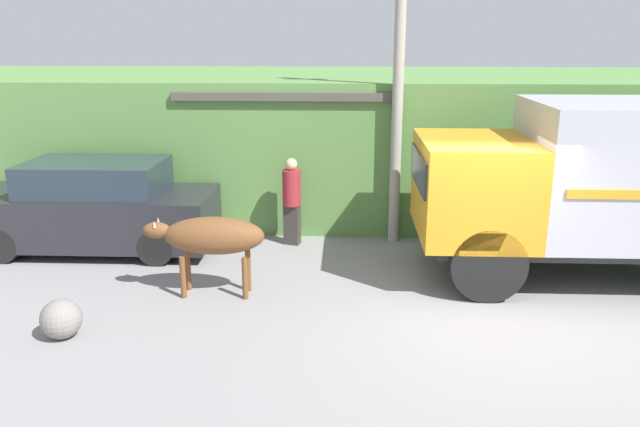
{
  "coord_description": "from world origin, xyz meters",
  "views": [
    {
      "loc": [
        -2.13,
        -8.74,
        4.03
      ],
      "look_at": [
        -2.56,
        1.04,
        1.23
      ],
      "focal_mm": 35.0,
      "sensor_mm": 36.0,
      "label": 1
    }
  ],
  "objects": [
    {
      "name": "utility_pole",
      "position": [
        -1.17,
        3.4,
        3.42
      ],
      "size": [
        0.9,
        0.21,
        6.6
      ],
      "color": "#9E998E",
      "rests_on": "ground_plane"
    },
    {
      "name": "pedestrian_on_hill",
      "position": [
        -3.2,
        3.09,
        0.95
      ],
      "size": [
        0.45,
        0.45,
        1.74
      ],
      "rotation": [
        0.0,
        0.0,
        2.85
      ],
      "color": "#38332D",
      "rests_on": "ground_plane"
    },
    {
      "name": "parked_suv",
      "position": [
        -6.97,
        2.56,
        0.84
      ],
      "size": [
        4.61,
        1.78,
        1.75
      ],
      "rotation": [
        0.0,
        0.0,
        0.06
      ],
      "color": "#232328",
      "rests_on": "ground_plane"
    },
    {
      "name": "ground_plane",
      "position": [
        0.0,
        0.0,
        0.0
      ],
      "size": [
        60.0,
        60.0,
        0.0
      ],
      "primitive_type": "plane",
      "color": "gray"
    },
    {
      "name": "cargo_truck",
      "position": [
        2.27,
        1.52,
        1.7
      ],
      "size": [
        6.07,
        2.5,
        3.0
      ],
      "rotation": [
        0.0,
        0.0,
        0.04
      ],
      "color": "#2D2D2D",
      "rests_on": "ground_plane"
    },
    {
      "name": "building_backdrop",
      "position": [
        -3.33,
        4.84,
        1.49
      ],
      "size": [
        4.54,
        2.7,
        2.95
      ],
      "color": "#B2BCAD",
      "rests_on": "ground_plane"
    },
    {
      "name": "brown_cow",
      "position": [
        -4.25,
        0.52,
        0.97
      ],
      "size": [
        1.93,
        0.6,
        1.29
      ],
      "rotation": [
        0.0,
        0.0,
        -0.04
      ],
      "color": "brown",
      "rests_on": "ground_plane"
    },
    {
      "name": "roadside_rock",
      "position": [
        -6.03,
        -1.07,
        0.28
      ],
      "size": [
        0.56,
        0.56,
        0.56
      ],
      "color": "gray",
      "rests_on": "ground_plane"
    },
    {
      "name": "hillside_embankment",
      "position": [
        0.0,
        7.02,
        1.56
      ],
      "size": [
        32.0,
        6.87,
        3.12
      ],
      "color": "#568442",
      "rests_on": "ground_plane"
    }
  ]
}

